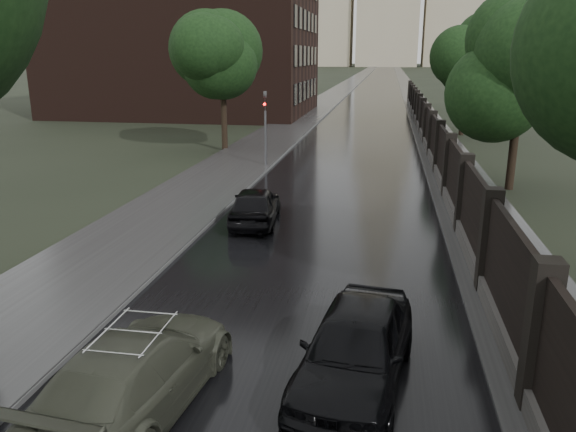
# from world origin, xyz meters

# --- Properties ---
(road) EXTENTS (8.00, 420.00, 0.02)m
(road) POSITION_xyz_m (0.00, 190.00, 0.01)
(road) COLOR black
(road) RESTS_ON ground
(sidewalk_left) EXTENTS (4.00, 420.00, 0.16)m
(sidewalk_left) POSITION_xyz_m (-6.00, 190.00, 0.08)
(sidewalk_left) COLOR #2D2D2D
(sidewalk_left) RESTS_ON ground
(verge_right) EXTENTS (3.00, 420.00, 0.08)m
(verge_right) POSITION_xyz_m (5.50, 190.00, 0.04)
(verge_right) COLOR #2D2D2D
(verge_right) RESTS_ON ground
(fence_right) EXTENTS (0.45, 75.72, 2.70)m
(fence_right) POSITION_xyz_m (4.60, 32.01, 1.01)
(fence_right) COLOR #383533
(fence_right) RESTS_ON ground
(tree_left_far) EXTENTS (4.25, 4.25, 7.39)m
(tree_left_far) POSITION_xyz_m (-8.00, 30.00, 5.24)
(tree_left_far) COLOR black
(tree_left_far) RESTS_ON ground
(tree_right_b) EXTENTS (4.08, 4.08, 7.01)m
(tree_right_b) POSITION_xyz_m (7.50, 22.00, 4.95)
(tree_right_b) COLOR black
(tree_right_b) RESTS_ON ground
(tree_right_c) EXTENTS (4.08, 4.08, 7.01)m
(tree_right_c) POSITION_xyz_m (7.50, 40.00, 4.95)
(tree_right_c) COLOR black
(tree_right_c) RESTS_ON ground
(traffic_light) EXTENTS (0.16, 0.32, 4.00)m
(traffic_light) POSITION_xyz_m (-4.30, 24.99, 2.40)
(traffic_light) COLOR #59595E
(traffic_light) RESTS_ON ground
(brick_building) EXTENTS (24.00, 18.00, 20.00)m
(brick_building) POSITION_xyz_m (-18.00, 52.00, 10.00)
(brick_building) COLOR black
(brick_building) RESTS_ON ground
(volga_sedan) EXTENTS (2.41, 4.99, 1.40)m
(volga_sedan) POSITION_xyz_m (-1.97, 3.86, 0.70)
(volga_sedan) COLOR #434537
(volga_sedan) RESTS_ON ground
(hatchback_left) EXTENTS (1.97, 4.08, 1.34)m
(hatchback_left) POSITION_xyz_m (-2.50, 14.85, 0.67)
(hatchback_left) COLOR black
(hatchback_left) RESTS_ON ground
(car_right_near) EXTENTS (2.36, 4.61, 1.50)m
(car_right_near) POSITION_xyz_m (1.60, 5.20, 0.75)
(car_right_near) COLOR black
(car_right_near) RESTS_ON ground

